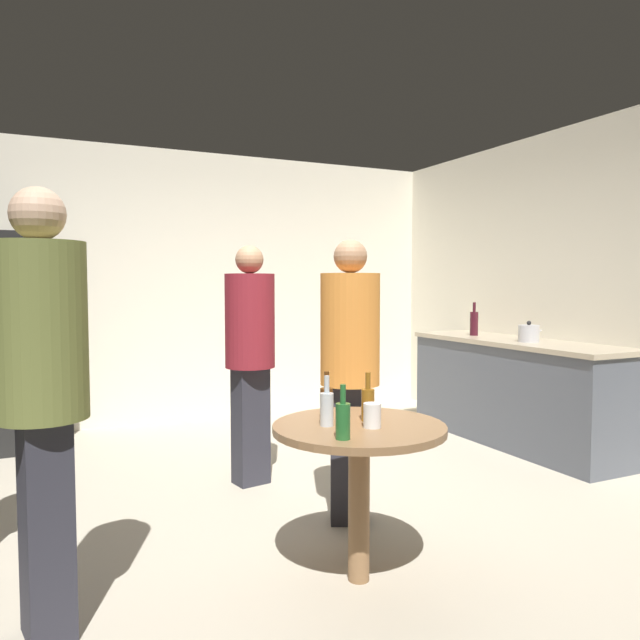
% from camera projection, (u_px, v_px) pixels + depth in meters
% --- Properties ---
extents(ground_plane, '(5.20, 5.20, 0.10)m').
position_uv_depth(ground_plane, '(296.00, 510.00, 3.80)').
color(ground_plane, '#B2A893').
extents(wall_back, '(5.32, 0.06, 2.70)m').
position_uv_depth(wall_back, '(195.00, 287.00, 6.09)').
color(wall_back, silver).
rests_on(wall_back, ground_plane).
extents(wall_side_right, '(0.06, 5.20, 2.70)m').
position_uv_depth(wall_side_right, '(597.00, 288.00, 4.84)').
color(wall_side_right, silver).
rests_on(wall_side_right, ground_plane).
extents(kitchen_counter, '(0.64, 2.14, 0.90)m').
position_uv_depth(kitchen_counter, '(515.00, 391.00, 5.21)').
color(kitchen_counter, '#4C515B').
rests_on(kitchen_counter, ground_plane).
extents(kettle, '(0.24, 0.17, 0.18)m').
position_uv_depth(kettle, '(529.00, 333.00, 4.98)').
color(kettle, '#B2B2B7').
rests_on(kettle, kitchen_counter).
extents(wine_bottle_on_counter, '(0.08, 0.08, 0.31)m').
position_uv_depth(wine_bottle_on_counter, '(474.00, 323.00, 5.60)').
color(wine_bottle_on_counter, '#3F141E').
rests_on(wine_bottle_on_counter, kitchen_counter).
extents(foreground_table, '(0.80, 0.80, 0.73)m').
position_uv_depth(foreground_table, '(359.00, 447.00, 2.77)').
color(foreground_table, olive).
rests_on(foreground_table, ground_plane).
extents(beer_bottle_amber, '(0.06, 0.06, 0.23)m').
position_uv_depth(beer_bottle_amber, '(368.00, 403.00, 2.84)').
color(beer_bottle_amber, '#8C5919').
rests_on(beer_bottle_amber, foreground_table).
extents(beer_bottle_brown, '(0.06, 0.06, 0.23)m').
position_uv_depth(beer_bottle_brown, '(327.00, 402.00, 2.87)').
color(beer_bottle_brown, '#593314').
rests_on(beer_bottle_brown, foreground_table).
extents(beer_bottle_green, '(0.06, 0.06, 0.23)m').
position_uv_depth(beer_bottle_green, '(343.00, 419.00, 2.50)').
color(beer_bottle_green, '#26662D').
rests_on(beer_bottle_green, foreground_table).
extents(beer_bottle_clear, '(0.06, 0.06, 0.23)m').
position_uv_depth(beer_bottle_clear, '(327.00, 408.00, 2.73)').
color(beer_bottle_clear, silver).
rests_on(beer_bottle_clear, foreground_table).
extents(plastic_cup_white, '(0.08, 0.08, 0.11)m').
position_uv_depth(plastic_cup_white, '(372.00, 415.00, 2.70)').
color(plastic_cup_white, white).
rests_on(plastic_cup_white, foreground_table).
extents(person_in_maroon_shirt, '(0.40, 0.40, 1.64)m').
position_uv_depth(person_in_maroon_shirt, '(250.00, 346.00, 4.12)').
color(person_in_maroon_shirt, '#2D2D38').
rests_on(person_in_maroon_shirt, ground_plane).
extents(person_in_olive_shirt, '(0.40, 0.40, 1.75)m').
position_uv_depth(person_in_olive_shirt, '(42.00, 377.00, 2.31)').
color(person_in_olive_shirt, '#2D2D38').
rests_on(person_in_olive_shirt, ground_plane).
extents(person_in_orange_shirt, '(0.45, 0.45, 1.63)m').
position_uv_depth(person_in_orange_shirt, '(350.00, 359.00, 3.44)').
color(person_in_orange_shirt, '#2D2D38').
rests_on(person_in_orange_shirt, ground_plane).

